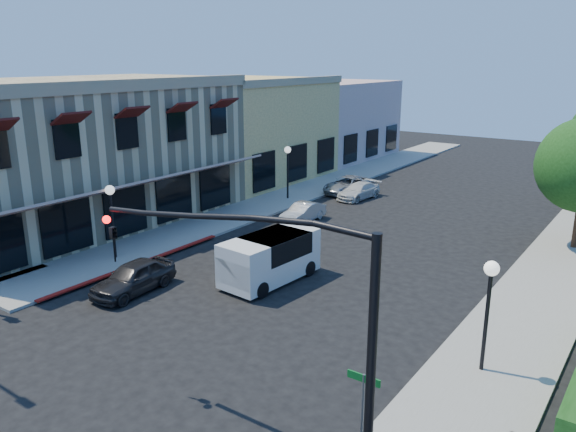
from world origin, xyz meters
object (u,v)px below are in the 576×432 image
Objects in this scene: white_van at (269,256)px; parked_car_c at (359,191)px; lamppost_right_near at (490,288)px; parked_car_a at (134,277)px; parked_car_b at (303,213)px; parked_car_d at (348,185)px; lamppost_left_far at (288,159)px; street_name_sign at (363,406)px; lamppost_left_near at (111,203)px; signal_mast_arm at (284,300)px.

white_van is 15.45m from parked_car_c.
lamppost_right_near is 13.61m from parked_car_a.
white_van is at bearing -64.50° from parked_car_b.
lamppost_right_near reaches higher than parked_car_b.
lamppost_right_near is 9.85m from white_van.
parked_car_d reaches higher than parked_car_c.
parked_car_c is (3.70, 3.00, -2.21)m from lamppost_left_far.
parked_car_a is at bearing -89.28° from parked_car_b.
street_name_sign is at bearing -51.84° from parked_car_b.
lamppost_right_near is at bearing -45.81° from parked_car_d.
parked_car_a is at bearing -28.39° from lamppost_left_near.
street_name_sign is 0.70× the size of lamppost_left_near.
lamppost_left_near is at bearing -95.74° from parked_car_c.
parked_car_d is at bearing 90.05° from parked_car_a.
parked_car_d is (-1.40, 1.00, 0.05)m from parked_car_c.
parked_car_c is at bearing 114.39° from signal_mast_arm.
parked_car_d reaches higher than parked_car_b.
parked_car_b reaches higher than parked_car_c.
parked_car_c is at bearing 90.72° from parked_car_b.
white_van is 5.57m from parked_car_a.
signal_mast_arm reaches higher than lamppost_right_near.
lamppost_right_near is at bearing -36.94° from parked_car_b.
parked_car_a is (-3.80, -4.04, -0.51)m from white_van.
signal_mast_arm is at bearing -59.07° from parked_car_c.
parked_car_c is at bearing -30.58° from parked_car_d.
white_van is 1.27× the size of parked_car_c.
lamppost_left_near is 18.27m from parked_car_d.
lamppost_right_near is 0.86× the size of parked_car_d.
lamppost_left_near is 1.00× the size of lamppost_right_near.
street_name_sign is at bearing -55.12° from parked_car_d.
lamppost_left_far is at bearing 135.44° from parked_car_b.
white_van is at bearing 137.33° from street_name_sign.
lamppost_left_near reaches higher than parked_car_c.
lamppost_left_near is 14.00m from lamppost_left_far.
signal_mast_arm reaches higher than lamppost_left_near.
parked_car_d is (-12.06, 24.50, -3.51)m from signal_mast_arm.
parked_car_c is (-10.66, 23.50, -3.56)m from signal_mast_arm.
street_name_sign reaches higher than parked_car_c.
parked_car_d is at bearing 129.24° from lamppost_right_near.
parked_car_c is (-12.30, 22.80, -1.17)m from street_name_sign.
signal_mast_arm is 2.14× the size of parked_car_a.
white_van is 1.23× the size of parked_car_a.
signal_mast_arm is 3.20× the size of street_name_sign.
street_name_sign is 0.60× the size of parked_car_d.
parked_car_b is (0.00, 12.26, -0.10)m from parked_car_a.
lamppost_right_near is (17.00, -14.00, 0.00)m from lamppost_left_far.
white_van reaches higher than parked_car_a.
lamppost_left_near is at bearing 147.65° from parked_car_a.
parked_car_c is (3.70, 17.00, -2.21)m from lamppost_left_near.
lamppost_left_near is 11.13m from parked_car_b.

